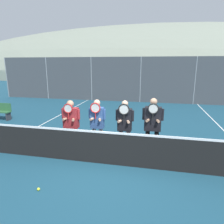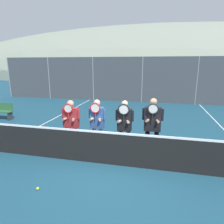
{
  "view_description": "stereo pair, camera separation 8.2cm",
  "coord_description": "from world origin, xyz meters",
  "px_view_note": "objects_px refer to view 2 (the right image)",
  "views": [
    {
      "loc": [
        1.08,
        -5.07,
        2.81
      ],
      "look_at": [
        -0.2,
        0.86,
        1.34
      ],
      "focal_mm": 32.0,
      "sensor_mm": 36.0,
      "label": 1
    },
    {
      "loc": [
        1.16,
        -5.05,
        2.81
      ],
      "look_at": [
        -0.2,
        0.86,
        1.34
      ],
      "focal_mm": 32.0,
      "sensor_mm": 36.0,
      "label": 2
    }
  ],
  "objects_px": {
    "player_center_left": "(97,122)",
    "car_far_left": "(70,85)",
    "car_left_of_center": "(125,86)",
    "car_center": "(191,88)",
    "tennis_ball_on_court": "(38,189)",
    "player_center_right": "(124,125)",
    "player_rightmost": "(152,124)",
    "player_leftmost": "(71,121)"
  },
  "relations": [
    {
      "from": "player_center_left",
      "to": "car_left_of_center",
      "type": "bearing_deg",
      "value": 94.76
    },
    {
      "from": "player_center_right",
      "to": "tennis_ball_on_court",
      "type": "distance_m",
      "value": 2.87
    },
    {
      "from": "player_rightmost",
      "to": "car_left_of_center",
      "type": "xyz_separation_m",
      "value": [
        -2.63,
        11.14,
        -0.16
      ]
    },
    {
      "from": "player_center_left",
      "to": "tennis_ball_on_court",
      "type": "relative_size",
      "value": 25.57
    },
    {
      "from": "player_center_left",
      "to": "car_far_left",
      "type": "xyz_separation_m",
      "value": [
        -6.08,
        11.18,
        -0.14
      ]
    },
    {
      "from": "car_center",
      "to": "tennis_ball_on_court",
      "type": "relative_size",
      "value": 65.71
    },
    {
      "from": "player_center_left",
      "to": "player_rightmost",
      "type": "distance_m",
      "value": 1.71
    },
    {
      "from": "player_leftmost",
      "to": "car_center",
      "type": "relative_size",
      "value": 0.38
    },
    {
      "from": "player_rightmost",
      "to": "car_center",
      "type": "xyz_separation_m",
      "value": [
        2.7,
        11.16,
        -0.15
      ]
    },
    {
      "from": "player_center_left",
      "to": "car_left_of_center",
      "type": "distance_m",
      "value": 11.13
    },
    {
      "from": "player_center_left",
      "to": "car_center",
      "type": "bearing_deg",
      "value": 68.39
    },
    {
      "from": "player_center_right",
      "to": "player_rightmost",
      "type": "height_order",
      "value": "player_rightmost"
    },
    {
      "from": "player_rightmost",
      "to": "tennis_ball_on_court",
      "type": "xyz_separation_m",
      "value": [
        -2.46,
        -2.18,
        -1.07
      ]
    },
    {
      "from": "player_leftmost",
      "to": "tennis_ball_on_court",
      "type": "distance_m",
      "value": 2.35
    },
    {
      "from": "player_center_left",
      "to": "player_leftmost",
      "type": "bearing_deg",
      "value": -173.04
    },
    {
      "from": "player_leftmost",
      "to": "player_center_right",
      "type": "bearing_deg",
      "value": 0.02
    },
    {
      "from": "car_far_left",
      "to": "car_center",
      "type": "xyz_separation_m",
      "value": [
        10.48,
        -0.06,
        0.06
      ]
    },
    {
      "from": "player_center_right",
      "to": "player_rightmost",
      "type": "bearing_deg",
      "value": 3.63
    },
    {
      "from": "player_center_right",
      "to": "car_center",
      "type": "relative_size",
      "value": 0.39
    },
    {
      "from": "player_center_left",
      "to": "car_far_left",
      "type": "bearing_deg",
      "value": 118.53
    },
    {
      "from": "car_left_of_center",
      "to": "tennis_ball_on_court",
      "type": "xyz_separation_m",
      "value": [
        0.17,
        -13.32,
        -0.91
      ]
    },
    {
      "from": "player_leftmost",
      "to": "player_center_left",
      "type": "distance_m",
      "value": 0.84
    },
    {
      "from": "car_left_of_center",
      "to": "car_center",
      "type": "bearing_deg",
      "value": 0.25
    },
    {
      "from": "player_leftmost",
      "to": "car_far_left",
      "type": "height_order",
      "value": "car_far_left"
    },
    {
      "from": "car_far_left",
      "to": "tennis_ball_on_court",
      "type": "height_order",
      "value": "car_far_left"
    },
    {
      "from": "car_far_left",
      "to": "player_center_right",
      "type": "bearing_deg",
      "value": -58.31
    },
    {
      "from": "car_far_left",
      "to": "car_center",
      "type": "distance_m",
      "value": 10.48
    },
    {
      "from": "tennis_ball_on_court",
      "to": "player_center_left",
      "type": "bearing_deg",
      "value": 71.35
    },
    {
      "from": "car_center",
      "to": "car_far_left",
      "type": "bearing_deg",
      "value": 179.64
    },
    {
      "from": "player_leftmost",
      "to": "player_rightmost",
      "type": "height_order",
      "value": "player_rightmost"
    },
    {
      "from": "player_center_left",
      "to": "car_center",
      "type": "relative_size",
      "value": 0.39
    },
    {
      "from": "player_center_right",
      "to": "player_rightmost",
      "type": "relative_size",
      "value": 0.95
    },
    {
      "from": "player_center_left",
      "to": "car_left_of_center",
      "type": "xyz_separation_m",
      "value": [
        -0.92,
        11.09,
        -0.09
      ]
    },
    {
      "from": "player_center_left",
      "to": "player_center_right",
      "type": "relative_size",
      "value": 0.99
    },
    {
      "from": "car_far_left",
      "to": "car_left_of_center",
      "type": "bearing_deg",
      "value": -0.98
    },
    {
      "from": "car_far_left",
      "to": "tennis_ball_on_court",
      "type": "relative_size",
      "value": 60.6
    },
    {
      "from": "car_far_left",
      "to": "player_rightmost",
      "type": "bearing_deg",
      "value": -55.27
    },
    {
      "from": "car_center",
      "to": "tennis_ball_on_court",
      "type": "distance_m",
      "value": 14.33
    },
    {
      "from": "tennis_ball_on_court",
      "to": "car_far_left",
      "type": "bearing_deg",
      "value": 111.66
    },
    {
      "from": "player_rightmost",
      "to": "tennis_ball_on_court",
      "type": "height_order",
      "value": "player_rightmost"
    },
    {
      "from": "player_leftmost",
      "to": "tennis_ball_on_court",
      "type": "relative_size",
      "value": 25.05
    },
    {
      "from": "player_center_right",
      "to": "car_far_left",
      "type": "distance_m",
      "value": 13.26
    }
  ]
}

